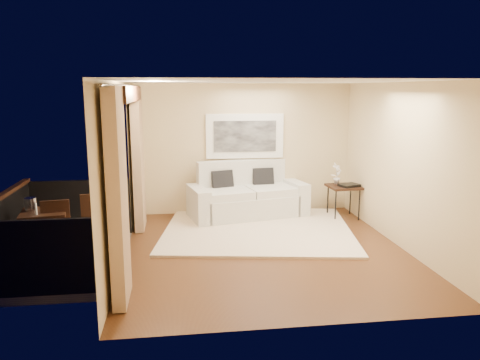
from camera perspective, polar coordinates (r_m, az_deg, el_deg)
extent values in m
plane|color=#553019|center=(7.72, 3.16, -8.56)|extent=(5.00, 5.00, 0.00)
plane|color=white|center=(7.27, 3.39, 11.90)|extent=(5.00, 5.00, 0.00)
plane|color=#CEB88A|center=(9.82, 0.52, 3.82)|extent=(4.50, 0.00, 4.50)
plane|color=#CEB88A|center=(5.00, 8.68, -3.48)|extent=(4.50, 0.00, 4.50)
plane|color=#CEB88A|center=(8.11, 19.09, 1.65)|extent=(0.00, 5.00, 5.00)
plane|color=#CEB88A|center=(9.12, -13.05, 2.97)|extent=(0.00, 2.70, 2.70)
plane|color=#CEB88A|center=(5.50, -16.52, -2.47)|extent=(0.00, 2.70, 2.70)
plane|color=#CEB88A|center=(7.19, -14.82, 10.37)|extent=(0.00, 2.40, 2.40)
cube|color=black|center=(7.18, -13.84, 10.18)|extent=(0.28, 2.40, 0.22)
cube|color=#605B56|center=(7.82, -20.50, -9.49)|extent=(1.80, 2.60, 0.12)
cube|color=black|center=(7.89, -26.90, -5.54)|extent=(0.06, 2.60, 1.00)
cube|color=black|center=(8.85, -18.96, -3.22)|extent=(1.80, 0.06, 1.00)
cube|color=black|center=(6.48, -23.29, -8.73)|extent=(1.80, 0.06, 1.00)
cube|color=black|center=(7.77, -27.23, -1.86)|extent=(0.10, 2.60, 0.06)
cube|color=tan|center=(8.81, -12.31, 2.53)|extent=(0.16, 0.75, 2.62)
cube|color=tan|center=(5.78, -14.69, -2.04)|extent=(0.16, 0.75, 2.62)
cylinder|color=#4C473F|center=(7.18, -13.72, 11.06)|extent=(0.04, 4.80, 0.04)
cube|color=white|center=(9.76, 0.60, 5.37)|extent=(1.62, 0.05, 0.92)
cube|color=black|center=(9.72, 0.63, 5.35)|extent=(1.30, 0.02, 0.64)
cube|color=beige|center=(8.74, 2.16, -6.03)|extent=(3.83, 3.47, 0.04)
cube|color=silver|center=(9.56, 0.97, -3.19)|extent=(2.06, 1.38, 0.47)
cube|color=silver|center=(9.82, 0.18, -0.20)|extent=(1.91, 0.63, 0.91)
cube|color=silver|center=(9.23, -5.07, -3.05)|extent=(0.47, 1.04, 0.69)
cube|color=silver|center=(9.94, 6.58, -2.05)|extent=(0.47, 1.04, 0.69)
cube|color=silver|center=(9.31, -1.59, -1.61)|extent=(1.06, 1.06, 0.16)
cube|color=silver|center=(9.63, 3.59, -1.21)|extent=(1.06, 1.06, 0.16)
cube|color=black|center=(9.51, -2.14, -0.18)|extent=(0.49, 0.33, 0.46)
cube|color=black|center=(9.81, 2.84, 0.16)|extent=(0.46, 0.24, 0.46)
cube|color=black|center=(9.68, 12.54, -0.80)|extent=(0.64, 0.64, 0.04)
cylinder|color=black|center=(9.45, 11.57, -3.12)|extent=(0.03, 0.03, 0.62)
cylinder|color=black|center=(9.62, 14.32, -2.99)|extent=(0.03, 0.03, 0.62)
cylinder|color=black|center=(9.90, 10.65, -2.44)|extent=(0.03, 0.03, 0.62)
cylinder|color=black|center=(10.06, 13.30, -2.33)|extent=(0.03, 0.03, 0.62)
cube|color=black|center=(9.61, 13.16, -0.62)|extent=(0.45, 0.39, 0.05)
imported|color=white|center=(9.74, 11.71, 0.77)|extent=(0.28, 0.27, 0.44)
cube|color=black|center=(7.70, -22.83, -3.70)|extent=(0.75, 0.75, 0.05)
cylinder|color=black|center=(7.63, -25.06, -7.04)|extent=(0.04, 0.04, 0.72)
cylinder|color=black|center=(7.49, -21.15, -7.07)|extent=(0.04, 0.04, 0.72)
cylinder|color=black|center=(8.12, -23.96, -5.90)|extent=(0.04, 0.04, 0.72)
cylinder|color=black|center=(7.98, -20.28, -5.90)|extent=(0.04, 0.04, 0.72)
cube|color=black|center=(7.88, -17.07, -5.13)|extent=(0.48, 0.48, 0.05)
cube|color=black|center=(7.63, -17.22, -3.68)|extent=(0.43, 0.11, 0.56)
cylinder|color=black|center=(8.11, -15.71, -6.36)|extent=(0.03, 0.03, 0.44)
cylinder|color=black|center=(8.12, -18.17, -6.48)|extent=(0.03, 0.03, 0.44)
cylinder|color=black|center=(7.78, -15.71, -7.12)|extent=(0.03, 0.03, 0.44)
cylinder|color=black|center=(7.79, -18.29, -7.24)|extent=(0.03, 0.03, 0.44)
cube|color=black|center=(7.47, -21.53, -6.48)|extent=(0.47, 0.47, 0.05)
cube|color=black|center=(7.58, -21.55, -4.30)|extent=(0.41, 0.11, 0.54)
cylinder|color=black|center=(7.40, -22.80, -8.61)|extent=(0.03, 0.03, 0.42)
cylinder|color=black|center=(7.37, -20.21, -8.50)|extent=(0.03, 0.03, 0.42)
cylinder|color=black|center=(7.72, -22.55, -7.79)|extent=(0.03, 0.03, 0.42)
cylinder|color=black|center=(7.68, -20.06, -7.69)|extent=(0.03, 0.03, 0.42)
cylinder|color=silver|center=(7.77, -24.15, -2.72)|extent=(0.18, 0.18, 0.20)
cylinder|color=red|center=(7.80, -21.94, -2.99)|extent=(0.06, 0.06, 0.07)
cylinder|color=white|center=(7.49, -23.63, -3.25)|extent=(0.04, 0.04, 0.18)
cylinder|color=silver|center=(7.59, -22.39, -3.21)|extent=(0.06, 0.06, 0.12)
cylinder|color=white|center=(7.62, -21.73, -3.09)|extent=(0.06, 0.06, 0.12)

